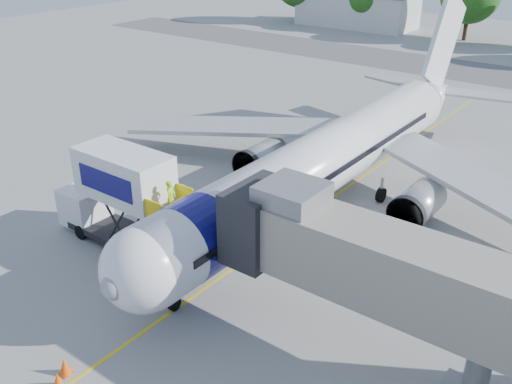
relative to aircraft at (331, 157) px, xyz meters
The scene contains 9 objects.
ground 5.07m from the aircraft, 90.00° to the right, with size 160.00×160.00×0.00m, color gray.
guidance_line 5.06m from the aircraft, 90.00° to the right, with size 0.15×70.00×0.01m, color yellow.
taxiway_strip 37.99m from the aircraft, 90.00° to the left, with size 120.00×10.00×0.01m, color #59595B.
aircraft is the anchor object (origin of this frame).
jet_bridge 13.77m from the aircraft, 54.30° to the right, with size 13.90×3.20×6.60m.
catering_hiloader 12.77m from the aircraft, 119.40° to the right, with size 8.50×2.44×5.50m.
safety_cone_a 19.21m from the aircraft, 91.67° to the right, with size 0.48×0.48×0.77m.
safety_cone_b 19.78m from the aircraft, 90.63° to the right, with size 0.40×0.40×0.64m.
outbuilding_left 62.50m from the aircraft, 116.61° to the left, with size 18.40×8.40×5.30m.
Camera 1 is at (15.45, -23.85, 16.07)m, focal length 40.00 mm.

